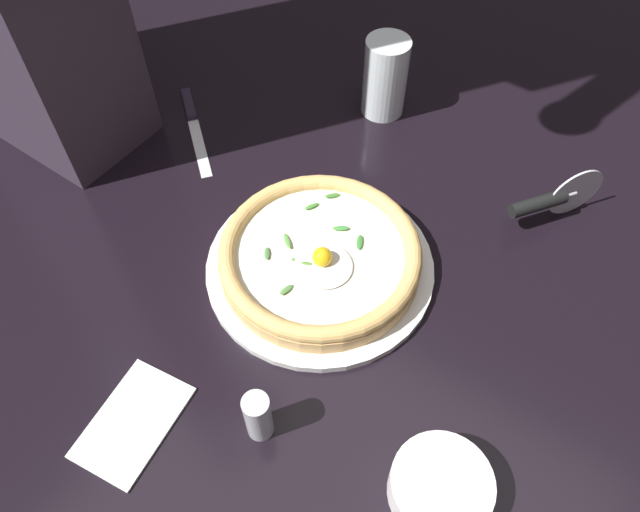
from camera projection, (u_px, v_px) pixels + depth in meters
ground_plane at (295, 276)px, 0.87m from camera, size 2.40×2.40×0.03m
pizza_plate at (320, 267)px, 0.85m from camera, size 0.32×0.32×0.01m
pizza at (320, 256)px, 0.83m from camera, size 0.28×0.28×0.06m
side_bowl at (440, 487)px, 0.66m from camera, size 0.11×0.11×0.04m
pizza_cutter at (551, 200)px, 0.88m from camera, size 0.10×0.13×0.09m
table_knife at (192, 118)px, 1.04m from camera, size 0.18×0.16×0.01m
drinking_glass at (385, 82)px, 1.01m from camera, size 0.07×0.07×0.14m
folded_napkin at (133, 421)px, 0.72m from camera, size 0.11×0.15×0.01m
pepper_shaker at (258, 416)px, 0.69m from camera, size 0.03×0.03×0.08m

